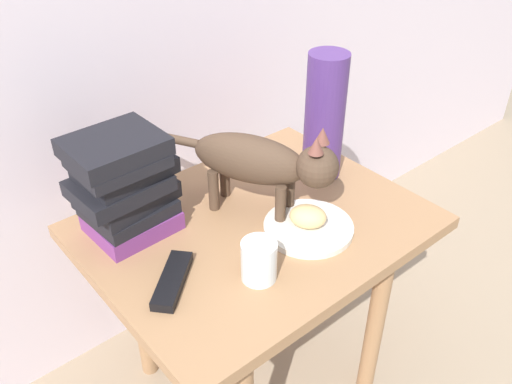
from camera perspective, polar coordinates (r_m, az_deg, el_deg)
name	(u,v)px	position (r m, az deg, el deg)	size (l,w,h in m)	color
ground_plane	(256,376)	(1.60, 0.00, -18.78)	(6.00, 6.00, 0.00)	gray
side_table	(256,250)	(1.26, 0.00, -6.07)	(0.73, 0.57, 0.55)	#9E724C
plate	(308,227)	(1.19, 5.53, -3.74)	(0.20, 0.20, 0.01)	silver
bread_roll	(308,216)	(1.16, 5.48, -2.58)	(0.08, 0.06, 0.05)	#E0BC7A
cat	(262,162)	(1.16, 0.65, 3.21)	(0.26, 0.43, 0.23)	#4C3828
book_stack	(124,186)	(1.15, -13.74, 0.64)	(0.22, 0.18, 0.23)	#72337A
green_vase	(325,117)	(1.31, 7.23, 7.83)	(0.10, 0.10, 0.31)	#4C2D72
candle_jar	(259,263)	(1.05, 0.31, -7.43)	(0.07, 0.07, 0.08)	silver
tv_remote	(172,280)	(1.06, -8.78, -9.16)	(0.15, 0.04, 0.02)	black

